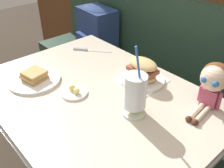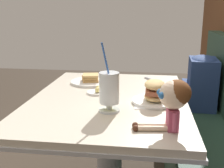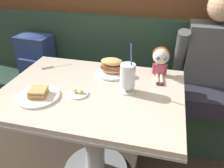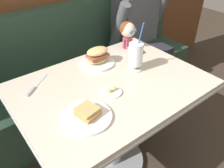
{
  "view_description": "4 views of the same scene",
  "coord_description": "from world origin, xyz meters",
  "px_view_note": "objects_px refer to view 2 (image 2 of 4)",
  "views": [
    {
      "loc": [
        0.75,
        -0.38,
        1.41
      ],
      "look_at": [
        0.03,
        0.25,
        0.78
      ],
      "focal_mm": 40.63,
      "sensor_mm": 36.0,
      "label": 1
    },
    {
      "loc": [
        1.42,
        0.38,
        1.19
      ],
      "look_at": [
        0.11,
        0.21,
        0.84
      ],
      "focal_mm": 45.55,
      "sensor_mm": 36.0,
      "label": 2
    },
    {
      "loc": [
        0.41,
        -0.96,
        1.47
      ],
      "look_at": [
        0.12,
        0.21,
        0.78
      ],
      "focal_mm": 36.88,
      "sensor_mm": 36.0,
      "label": 3
    },
    {
      "loc": [
        -0.68,
        -0.69,
        1.52
      ],
      "look_at": [
        -0.02,
        0.15,
        0.76
      ],
      "focal_mm": 36.74,
      "sensor_mm": 36.0,
      "label": 4
    }
  ],
  "objects_px": {
    "butter_saucer": "(98,92)",
    "butter_knife": "(153,80)",
    "milkshake_glass": "(109,90)",
    "seated_doll": "(174,98)",
    "toast_plate": "(91,81)",
    "sandwich_plate": "(154,94)",
    "backpack": "(201,81)"
  },
  "relations": [
    {
      "from": "milkshake_glass",
      "to": "seated_doll",
      "type": "bearing_deg",
      "value": 57.56
    },
    {
      "from": "toast_plate",
      "to": "sandwich_plate",
      "type": "xyz_separation_m",
      "value": [
        0.34,
        0.39,
        0.03
      ]
    },
    {
      "from": "butter_knife",
      "to": "butter_saucer",
      "type": "bearing_deg",
      "value": -43.05
    },
    {
      "from": "sandwich_plate",
      "to": "toast_plate",
      "type": "bearing_deg",
      "value": -131.06
    },
    {
      "from": "milkshake_glass",
      "to": "butter_saucer",
      "type": "bearing_deg",
      "value": -159.42
    },
    {
      "from": "sandwich_plate",
      "to": "seated_doll",
      "type": "distance_m",
      "value": 0.33
    },
    {
      "from": "butter_saucer",
      "to": "butter_knife",
      "type": "height_order",
      "value": "butter_saucer"
    },
    {
      "from": "milkshake_glass",
      "to": "toast_plate",
      "type": "bearing_deg",
      "value": -158.95
    },
    {
      "from": "milkshake_glass",
      "to": "butter_saucer",
      "type": "relative_size",
      "value": 2.62
    },
    {
      "from": "toast_plate",
      "to": "sandwich_plate",
      "type": "distance_m",
      "value": 0.52
    },
    {
      "from": "seated_doll",
      "to": "butter_saucer",
      "type": "bearing_deg",
      "value": -140.15
    },
    {
      "from": "milkshake_glass",
      "to": "butter_knife",
      "type": "height_order",
      "value": "milkshake_glass"
    },
    {
      "from": "butter_saucer",
      "to": "butter_knife",
      "type": "bearing_deg",
      "value": 136.95
    },
    {
      "from": "butter_saucer",
      "to": "seated_doll",
      "type": "height_order",
      "value": "seated_doll"
    },
    {
      "from": "sandwich_plate",
      "to": "seated_doll",
      "type": "height_order",
      "value": "seated_doll"
    },
    {
      "from": "backpack",
      "to": "sandwich_plate",
      "type": "bearing_deg",
      "value": -24.19
    },
    {
      "from": "sandwich_plate",
      "to": "milkshake_glass",
      "type": "bearing_deg",
      "value": -54.37
    },
    {
      "from": "butter_saucer",
      "to": "backpack",
      "type": "relative_size",
      "value": 0.3
    },
    {
      "from": "seated_doll",
      "to": "butter_knife",
      "type": "bearing_deg",
      "value": -174.98
    },
    {
      "from": "milkshake_glass",
      "to": "seated_doll",
      "type": "xyz_separation_m",
      "value": [
        0.17,
        0.27,
        0.03
      ]
    },
    {
      "from": "backpack",
      "to": "seated_doll",
      "type": "bearing_deg",
      "value": -14.98
    },
    {
      "from": "toast_plate",
      "to": "sandwich_plate",
      "type": "relative_size",
      "value": 1.14
    },
    {
      "from": "toast_plate",
      "to": "butter_saucer",
      "type": "height_order",
      "value": "toast_plate"
    },
    {
      "from": "toast_plate",
      "to": "butter_saucer",
      "type": "bearing_deg",
      "value": 21.65
    },
    {
      "from": "butter_saucer",
      "to": "butter_knife",
      "type": "distance_m",
      "value": 0.44
    },
    {
      "from": "butter_knife",
      "to": "toast_plate",
      "type": "bearing_deg",
      "value": -73.99
    },
    {
      "from": "toast_plate",
      "to": "butter_knife",
      "type": "bearing_deg",
      "value": 106.01
    },
    {
      "from": "seated_doll",
      "to": "sandwich_plate",
      "type": "bearing_deg",
      "value": -168.56
    },
    {
      "from": "toast_plate",
      "to": "seated_doll",
      "type": "xyz_separation_m",
      "value": [
        0.66,
        0.46,
        0.11
      ]
    },
    {
      "from": "milkshake_glass",
      "to": "butter_knife",
      "type": "xyz_separation_m",
      "value": [
        -0.6,
        0.2,
        -0.1
      ]
    },
    {
      "from": "sandwich_plate",
      "to": "butter_knife",
      "type": "distance_m",
      "value": 0.45
    },
    {
      "from": "milkshake_glass",
      "to": "butter_knife",
      "type": "distance_m",
      "value": 0.64
    }
  ]
}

